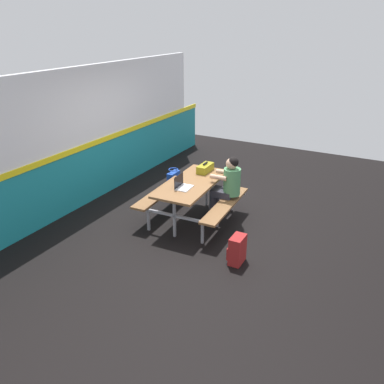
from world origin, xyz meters
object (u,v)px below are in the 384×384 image
(picnic_table_main, at_px, (192,191))
(student_nearer, at_px, (228,183))
(laptop_silver, at_px, (182,185))
(toolbox_grey, at_px, (205,168))
(backpack_dark, at_px, (237,250))
(tote_bag_bright, at_px, (174,179))

(picnic_table_main, relative_size, student_nearer, 1.45)
(picnic_table_main, relative_size, laptop_silver, 5.28)
(laptop_silver, relative_size, toolbox_grey, 0.83)
(picnic_table_main, distance_m, laptop_silver, 0.37)
(backpack_dark, bearing_deg, picnic_table_main, 54.09)
(toolbox_grey, bearing_deg, laptop_silver, -179.63)
(laptop_silver, bearing_deg, tote_bag_bright, 35.99)
(student_nearer, bearing_deg, picnic_table_main, 120.77)
(student_nearer, xyz_separation_m, tote_bag_bright, (0.81, 1.61, -0.51))
(laptop_silver, relative_size, tote_bag_bright, 0.77)
(student_nearer, height_order, tote_bag_bright, student_nearer)
(student_nearer, height_order, toolbox_grey, student_nearer)
(toolbox_grey, xyz_separation_m, tote_bag_bright, (0.56, 1.04, -0.62))
(toolbox_grey, bearing_deg, backpack_dark, -139.23)
(picnic_table_main, height_order, tote_bag_bright, picnic_table_main)
(tote_bag_bright, bearing_deg, picnic_table_main, -136.81)
(backpack_dark, bearing_deg, tote_bag_bright, 48.61)
(laptop_silver, bearing_deg, toolbox_grey, 0.37)
(student_nearer, relative_size, tote_bag_bright, 2.81)
(picnic_table_main, xyz_separation_m, backpack_dark, (-0.90, -1.24, -0.36))
(toolbox_grey, bearing_deg, tote_bag_bright, 61.63)
(laptop_silver, xyz_separation_m, backpack_dark, (-0.60, -1.27, -0.57))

